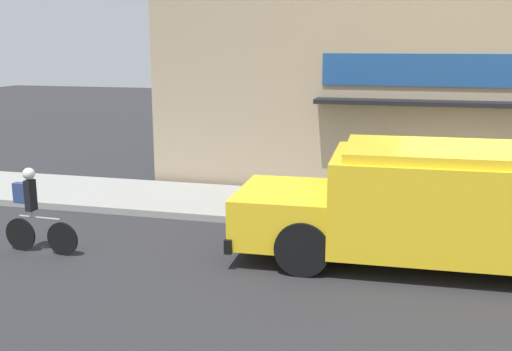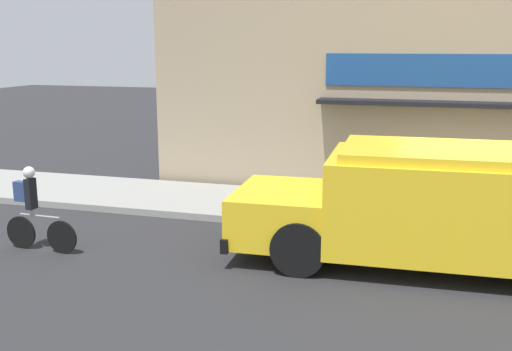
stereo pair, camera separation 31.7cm
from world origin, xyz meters
TOP-DOWN VIEW (x-y plane):
  - ground_plane at (0.00, 0.00)m, footprint 70.00×70.00m
  - sidewalk at (0.00, 1.35)m, footprint 28.00×2.70m
  - storefront at (-0.03, 2.95)m, footprint 15.07×0.82m
  - school_bus at (-0.28, -1.33)m, footprint 6.69×2.81m
  - cyclist at (-7.45, -2.52)m, footprint 1.47×0.21m
  - trash_bin at (-2.47, 1.30)m, footprint 0.53×0.53m

SIDE VIEW (x-z plane):
  - ground_plane at x=0.00m, z-range 0.00..0.00m
  - sidewalk at x=0.00m, z-range 0.00..0.15m
  - trash_bin at x=-2.47m, z-range 0.15..1.03m
  - cyclist at x=-7.45m, z-range 0.00..1.55m
  - school_bus at x=-0.28m, z-range 0.06..2.08m
  - storefront at x=-0.03m, z-range 0.00..4.94m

